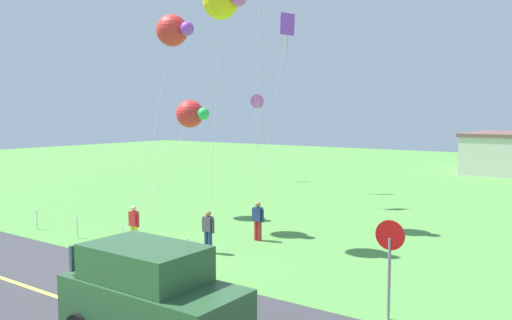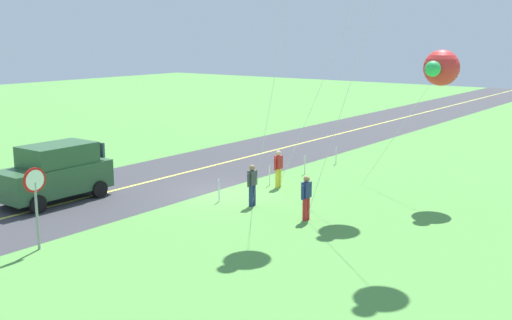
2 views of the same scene
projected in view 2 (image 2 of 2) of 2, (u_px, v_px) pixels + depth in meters
ground_plane at (224, 194)px, 26.07m from camera, size 120.00×120.00×0.10m
asphalt_road at (155, 180)px, 28.40m from camera, size 120.00×7.00×0.00m
road_centre_stripe at (155, 180)px, 28.40m from camera, size 120.00×0.16×0.00m
car_suv_foreground at (55, 172)px, 24.67m from camera, size 4.40×2.12×2.24m
stop_sign at (35, 192)px, 18.91m from camera, size 0.76×0.08×2.56m
person_adult_near at (252, 184)px, 23.99m from camera, size 0.58×0.22×1.60m
person_adult_companion at (306, 196)px, 22.14m from camera, size 0.58×0.22×1.60m
person_child_watcher at (278, 168)px, 26.92m from camera, size 0.58×0.22×1.60m
kite_pink_drift at (441, 68)px, 24.48m from camera, size 1.90×4.00×5.87m
fence_post_0 at (336, 155)px, 31.90m from camera, size 0.05×0.05×0.90m
fence_post_1 at (305, 165)px, 29.59m from camera, size 0.05×0.05×0.90m
fence_post_2 at (270, 175)px, 27.34m from camera, size 0.05×0.05×0.90m
fence_post_3 at (219, 190)px, 24.66m from camera, size 0.05×0.05×0.90m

